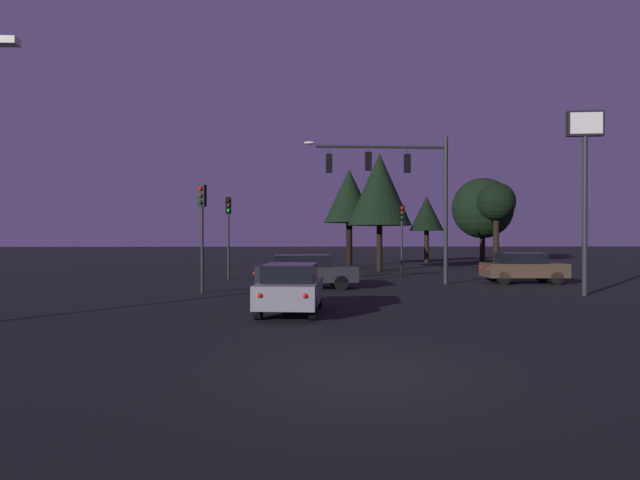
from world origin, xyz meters
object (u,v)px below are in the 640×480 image
traffic_signal_mast_arm (401,179)px  tree_right_cluster (349,196)px  traffic_light_corner_left (228,221)px  car_nearside_lane (291,287)px  traffic_light_median (202,217)px  traffic_light_corner_right (402,226)px  tree_behind_sign (379,189)px  tree_center_horizon (483,208)px  store_sign_illuminated (585,161)px  car_crossing_left (304,271)px  tree_lot_edge (496,203)px  car_crossing_right (523,267)px  tree_left_far (427,214)px

traffic_signal_mast_arm → tree_right_cluster: 15.18m
traffic_light_corner_left → car_nearside_lane: (3.65, -12.78, -2.38)m
traffic_light_median → car_nearside_lane: bearing=-56.6°
traffic_light_corner_left → traffic_light_corner_right: traffic_light_corner_left is taller
traffic_light_corner_left → traffic_light_median: (-0.11, -7.08, -0.01)m
traffic_light_corner_right → tree_behind_sign: (-0.71, 4.21, 2.53)m
car_nearside_lane → tree_behind_sign: 20.55m
traffic_light_median → tree_right_cluster: size_ratio=0.59×
traffic_light_corner_left → tree_behind_sign: (9.27, 6.42, 2.34)m
traffic_light_corner_left → tree_center_horizon: size_ratio=0.57×
traffic_light_median → tree_right_cluster: tree_right_cluster is taller
traffic_light_median → store_sign_illuminated: size_ratio=0.61×
traffic_light_median → store_sign_illuminated: store_sign_illuminated is taller
car_crossing_left → traffic_light_median: bearing=-157.5°
traffic_light_corner_right → car_crossing_left: bearing=-127.8°
tree_behind_sign → tree_center_horizon: size_ratio=1.02×
store_sign_illuminated → tree_lot_edge: store_sign_illuminated is taller
traffic_light_median → tree_lot_edge: bearing=46.8°
car_crossing_left → tree_center_horizon: 30.82m
traffic_light_median → tree_behind_sign: size_ratio=0.56×
car_crossing_left → tree_right_cluster: tree_right_cluster is taller
traffic_signal_mast_arm → tree_center_horizon: 26.54m
car_crossing_right → tree_center_horizon: tree_center_horizon is taller
car_crossing_right → tree_behind_sign: (-5.81, 9.37, 4.72)m
traffic_light_median → tree_center_horizon: bearing=52.0°
store_sign_illuminated → tree_left_far: 25.89m
traffic_light_corner_right → tree_right_cluster: size_ratio=0.55×
tree_lot_edge → traffic_signal_mast_arm: bearing=-122.4°
car_nearside_lane → car_crossing_right: bearing=40.7°
tree_behind_sign → tree_lot_edge: tree_behind_sign is taller
traffic_light_corner_left → store_sign_illuminated: size_ratio=0.61×
car_crossing_right → tree_left_far: (0.08, 20.43, 3.54)m
tree_center_horizon → tree_behind_sign: bearing=-131.0°
traffic_light_corner_right → car_nearside_lane: 16.41m
car_nearside_lane → tree_left_far: 32.56m
store_sign_illuminated → car_crossing_right: bearing=91.6°
store_sign_illuminated → tree_lot_edge: bearing=77.4°
traffic_light_corner_left → traffic_light_corner_right: (9.98, 2.21, -0.19)m
car_crossing_left → car_crossing_right: bearing=12.3°
traffic_signal_mast_arm → store_sign_illuminated: size_ratio=0.98×
traffic_light_corner_right → traffic_light_median: traffic_light_median is taller
tree_left_far → car_crossing_left: bearing=-115.8°
traffic_light_corner_left → store_sign_illuminated: 17.52m
car_crossing_right → tree_center_horizon: 24.13m
car_crossing_left → tree_behind_sign: 13.66m
traffic_light_corner_left → tree_left_far: bearing=49.1°
traffic_light_median → car_crossing_left: size_ratio=0.95×
traffic_light_median → tree_center_horizon: size_ratio=0.57×
car_nearside_lane → traffic_light_corner_left: bearing=106.0°
tree_right_cluster → tree_lot_edge: tree_right_cluster is taller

